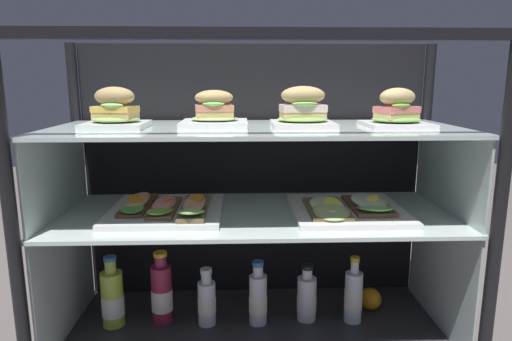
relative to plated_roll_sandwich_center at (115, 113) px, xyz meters
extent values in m
cube|color=#58504E|center=(0.41, 0.02, -0.74)|extent=(6.00, 6.00, 0.02)
cube|color=#313034|center=(0.41, 0.02, -0.71)|extent=(1.28, 0.53, 0.03)
cylinder|color=black|center=(-0.21, -0.23, -0.26)|extent=(0.04, 0.04, 0.95)
cylinder|color=black|center=(1.03, -0.23, -0.26)|extent=(0.04, 0.04, 0.95)
cylinder|color=black|center=(-0.21, 0.27, -0.26)|extent=(0.04, 0.04, 0.95)
cylinder|color=black|center=(1.03, 0.27, -0.26)|extent=(0.04, 0.04, 0.95)
cube|color=black|center=(0.41, -0.23, 0.20)|extent=(1.24, 0.03, 0.03)
cube|color=black|center=(0.41, 0.28, -0.24)|extent=(1.21, 0.01, 0.92)
cube|color=silver|center=(-0.19, 0.02, -0.51)|extent=(0.01, 0.46, 0.38)
cube|color=silver|center=(1.01, 0.02, -0.51)|extent=(0.01, 0.46, 0.38)
cube|color=silver|center=(0.41, 0.02, -0.32)|extent=(1.22, 0.48, 0.01)
cube|color=silver|center=(-0.19, 0.02, -0.18)|extent=(0.01, 0.46, 0.26)
cube|color=silver|center=(1.01, 0.02, -0.18)|extent=(0.01, 0.46, 0.26)
cube|color=silver|center=(0.41, 0.02, -0.05)|extent=(1.22, 0.48, 0.01)
cube|color=white|center=(0.00, 0.00, -0.04)|extent=(0.18, 0.18, 0.02)
ellipsoid|color=#89B35C|center=(0.00, 0.00, -0.02)|extent=(0.14, 0.12, 0.02)
cube|color=tan|center=(0.00, 0.00, -0.01)|extent=(0.13, 0.10, 0.02)
cube|color=#EBBE4D|center=(0.00, 0.00, 0.01)|extent=(0.13, 0.10, 0.02)
ellipsoid|color=#90BC73|center=(0.00, -0.03, 0.02)|extent=(0.07, 0.04, 0.01)
ellipsoid|color=tan|center=(0.00, 0.00, 0.05)|extent=(0.13, 0.10, 0.06)
cube|color=white|center=(0.28, 0.04, -0.04)|extent=(0.20, 0.20, 0.02)
ellipsoid|color=#95BE71|center=(0.28, 0.04, -0.02)|extent=(0.14, 0.12, 0.01)
cube|color=#DBB56F|center=(0.28, 0.04, -0.01)|extent=(0.12, 0.08, 0.02)
cube|color=tan|center=(0.28, 0.04, 0.01)|extent=(0.12, 0.09, 0.02)
ellipsoid|color=#7FC760|center=(0.28, 0.01, 0.02)|extent=(0.07, 0.03, 0.01)
ellipsoid|color=tan|center=(0.28, 0.04, 0.04)|extent=(0.12, 0.09, 0.04)
cube|color=white|center=(0.55, 0.02, -0.04)|extent=(0.18, 0.18, 0.02)
ellipsoid|color=#80C757|center=(0.55, 0.02, -0.02)|extent=(0.15, 0.13, 0.02)
cube|color=#DDB976|center=(0.55, 0.02, -0.01)|extent=(0.13, 0.09, 0.02)
cube|color=beige|center=(0.55, 0.02, 0.01)|extent=(0.14, 0.09, 0.02)
ellipsoid|color=#7CB45A|center=(0.55, -0.02, 0.03)|extent=(0.08, 0.03, 0.01)
ellipsoid|color=tan|center=(0.55, 0.02, 0.05)|extent=(0.14, 0.09, 0.05)
cube|color=white|center=(0.83, 0.02, -0.04)|extent=(0.19, 0.19, 0.01)
ellipsoid|color=#6DA74F|center=(0.83, 0.02, -0.02)|extent=(0.15, 0.12, 0.02)
cube|color=#DEC27C|center=(0.83, 0.02, -0.01)|extent=(0.14, 0.12, 0.02)
cube|color=#E7746D|center=(0.83, 0.02, 0.01)|extent=(0.14, 0.12, 0.02)
ellipsoid|color=#6CA638|center=(0.83, -0.02, 0.02)|extent=(0.07, 0.05, 0.01)
ellipsoid|color=tan|center=(0.83, 0.02, 0.04)|extent=(0.14, 0.12, 0.05)
cube|color=white|center=(0.13, 0.03, -0.30)|extent=(0.34, 0.35, 0.02)
cube|color=brown|center=(0.04, 0.04, -0.29)|extent=(0.08, 0.25, 0.01)
ellipsoid|color=#509B3D|center=(0.04, -0.03, -0.28)|extent=(0.10, 0.14, 0.02)
ellipsoid|color=#F2A67A|center=(0.04, 0.04, -0.27)|extent=(0.07, 0.20, 0.02)
cylinder|color=orange|center=(0.04, 0.01, -0.26)|extent=(0.05, 0.06, 0.02)
cube|color=brown|center=(0.13, 0.00, -0.29)|extent=(0.08, 0.23, 0.01)
ellipsoid|color=#7AA93F|center=(0.13, -0.06, -0.28)|extent=(0.10, 0.13, 0.03)
ellipsoid|color=pink|center=(0.13, 0.00, -0.27)|extent=(0.07, 0.18, 0.02)
cylinder|color=orange|center=(0.14, 0.01, -0.26)|extent=(0.05, 0.05, 0.02)
cube|color=brown|center=(0.22, 0.00, -0.29)|extent=(0.08, 0.27, 0.01)
ellipsoid|color=#97D26F|center=(0.22, -0.09, -0.27)|extent=(0.09, 0.14, 0.04)
ellipsoid|color=#EFA682|center=(0.22, 0.00, -0.27)|extent=(0.07, 0.22, 0.02)
cylinder|color=orange|center=(0.23, 0.00, -0.26)|extent=(0.06, 0.06, 0.02)
cube|color=white|center=(0.69, 0.01, -0.30)|extent=(0.34, 0.35, 0.02)
cube|color=brown|center=(0.62, -0.02, -0.29)|extent=(0.12, 0.23, 0.01)
ellipsoid|color=#A3BB73|center=(0.62, -0.09, -0.28)|extent=(0.11, 0.12, 0.04)
ellipsoid|color=#EEE7C5|center=(0.62, -0.02, -0.28)|extent=(0.10, 0.18, 0.02)
cylinder|color=yellow|center=(0.63, -0.04, -0.26)|extent=(0.06, 0.06, 0.02)
cube|color=brown|center=(0.76, 0.01, -0.29)|extent=(0.12, 0.23, 0.01)
ellipsoid|color=#7DC765|center=(0.76, -0.06, -0.28)|extent=(0.11, 0.12, 0.04)
ellipsoid|color=silver|center=(0.76, 0.01, -0.27)|extent=(0.10, 0.18, 0.02)
cylinder|color=#F9E249|center=(0.76, -0.02, -0.26)|extent=(0.05, 0.05, 0.02)
cylinder|color=#BCD944|center=(-0.06, 0.04, -0.61)|extent=(0.07, 0.07, 0.18)
cylinder|color=white|center=(-0.06, 0.04, -0.63)|extent=(0.07, 0.07, 0.07)
cylinder|color=#B7D64F|center=(-0.06, 0.04, -0.49)|extent=(0.04, 0.04, 0.04)
cylinder|color=teal|center=(-0.06, 0.04, -0.47)|extent=(0.04, 0.04, 0.01)
cylinder|color=maroon|center=(0.10, 0.06, -0.60)|extent=(0.07, 0.07, 0.20)
cylinder|color=silver|center=(0.10, 0.06, -0.62)|extent=(0.07, 0.07, 0.07)
cylinder|color=#962648|center=(0.10, 0.06, -0.48)|extent=(0.04, 0.04, 0.04)
cylinder|color=gold|center=(0.10, 0.06, -0.46)|extent=(0.04, 0.04, 0.01)
cylinder|color=white|center=(0.25, 0.04, -0.63)|extent=(0.06, 0.06, 0.14)
cylinder|color=white|center=(0.25, 0.04, -0.63)|extent=(0.06, 0.06, 0.05)
cylinder|color=silver|center=(0.25, 0.04, -0.54)|extent=(0.03, 0.03, 0.03)
cylinder|color=silver|center=(0.25, 0.04, -0.51)|extent=(0.04, 0.04, 0.02)
cylinder|color=white|center=(0.42, 0.04, -0.61)|extent=(0.06, 0.06, 0.17)
cylinder|color=white|center=(0.42, 0.04, -0.63)|extent=(0.06, 0.06, 0.06)
cylinder|color=white|center=(0.42, 0.04, -0.51)|extent=(0.03, 0.03, 0.04)
cylinder|color=#326BAB|center=(0.42, 0.04, -0.49)|extent=(0.04, 0.04, 0.02)
cylinder|color=white|center=(0.58, 0.06, -0.62)|extent=(0.06, 0.06, 0.15)
cylinder|color=silver|center=(0.58, 0.06, -0.64)|extent=(0.07, 0.07, 0.06)
cylinder|color=white|center=(0.58, 0.06, -0.53)|extent=(0.03, 0.03, 0.03)
cylinder|color=black|center=(0.58, 0.06, -0.51)|extent=(0.04, 0.04, 0.01)
cylinder|color=white|center=(0.73, 0.04, -0.61)|extent=(0.06, 0.06, 0.17)
cylinder|color=white|center=(0.73, 0.04, -0.62)|extent=(0.06, 0.06, 0.07)
cylinder|color=white|center=(0.73, 0.04, -0.51)|extent=(0.03, 0.03, 0.04)
cylinder|color=gold|center=(0.73, 0.04, -0.48)|extent=(0.03, 0.03, 0.01)
sphere|color=orange|center=(0.81, 0.12, -0.66)|extent=(0.08, 0.08, 0.08)
camera|label=1|loc=(0.36, -1.31, 0.09)|focal=31.32mm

